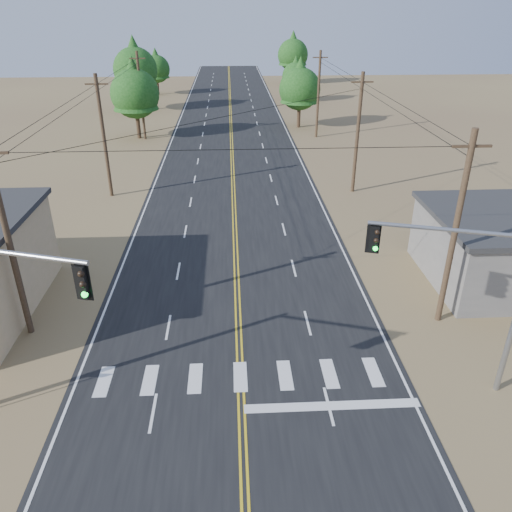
{
  "coord_description": "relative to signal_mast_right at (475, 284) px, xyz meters",
  "views": [
    {
      "loc": [
        -0.22,
        -9.34,
        14.88
      ],
      "look_at": [
        0.96,
        12.97,
        3.5
      ],
      "focal_mm": 35.0,
      "sensor_mm": 36.0,
      "label": 1
    }
  ],
  "objects": [
    {
      "name": "utility_pole_left_mid",
      "position": [
        -19.77,
        24.84,
        0.11
      ],
      "size": [
        1.8,
        0.3,
        10.0
      ],
      "color": "#4C3826",
      "rests_on": "ground"
    },
    {
      "name": "utility_pole_right_mid",
      "position": [
        1.23,
        24.84,
        0.11
      ],
      "size": [
        1.8,
        0.3,
        10.0
      ],
      "color": "#4C3826",
      "rests_on": "ground"
    },
    {
      "name": "utility_pole_right_near",
      "position": [
        1.23,
        4.84,
        0.11
      ],
      "size": [
        1.8,
        0.3,
        10.0
      ],
      "color": "#4C3826",
      "rests_on": "ground"
    },
    {
      "name": "utility_pole_left_far",
      "position": [
        -19.77,
        44.84,
        0.11
      ],
      "size": [
        1.8,
        0.3,
        10.0
      ],
      "color": "#4C3826",
      "rests_on": "ground"
    },
    {
      "name": "tree_left_near",
      "position": [
        -20.56,
        45.39,
        0.82
      ],
      "size": [
        5.72,
        5.72,
        9.53
      ],
      "color": "#3F2D1E",
      "rests_on": "ground"
    },
    {
      "name": "tree_left_mid",
      "position": [
        -23.27,
        63.07,
        1.59
      ],
      "size": [
        6.48,
        6.48,
        10.79
      ],
      "color": "#3F2D1E",
      "rests_on": "ground"
    },
    {
      "name": "signal_mast_right",
      "position": [
        0.0,
        0.0,
        0.0
      ],
      "size": [
        6.04,
        1.97,
        7.39
      ],
      "rotation": [
        0.0,
        0.0,
        -0.29
      ],
      "color": "gray",
      "rests_on": "ground"
    },
    {
      "name": "tree_right_near",
      "position": [
        -0.27,
        50.34,
        0.44
      ],
      "size": [
        5.34,
        5.34,
        8.91
      ],
      "color": "#3F2D1E",
      "rests_on": "ground"
    },
    {
      "name": "tree_right_mid",
      "position": [
        1.59,
        69.54,
        -0.53
      ],
      "size": [
        4.4,
        4.4,
        7.33
      ],
      "color": "#3F2D1E",
      "rests_on": "ground"
    },
    {
      "name": "utility_pole_right_far",
      "position": [
        1.23,
        44.84,
        0.11
      ],
      "size": [
        1.8,
        0.3,
        10.0
      ],
      "color": "#4C3826",
      "rests_on": "ground"
    },
    {
      "name": "road",
      "position": [
        -9.27,
        22.84,
        -5.0
      ],
      "size": [
        15.0,
        200.0,
        0.02
      ],
      "primitive_type": "cube",
      "color": "black",
      "rests_on": "ground"
    },
    {
      "name": "tree_left_far",
      "position": [
        -22.18,
        78.09,
        -0.17
      ],
      "size": [
        4.75,
        4.75,
        7.91
      ],
      "color": "#3F2D1E",
      "rests_on": "ground"
    },
    {
      "name": "tree_right_far",
      "position": [
        3.56,
        90.08,
        1.16
      ],
      "size": [
        6.05,
        6.05,
        10.08
      ],
      "color": "#3F2D1E",
      "rests_on": "ground"
    },
    {
      "name": "utility_pole_left_near",
      "position": [
        -19.77,
        4.84,
        0.11
      ],
      "size": [
        1.8,
        0.3,
        10.0
      ],
      "color": "#4C3826",
      "rests_on": "ground"
    }
  ]
}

